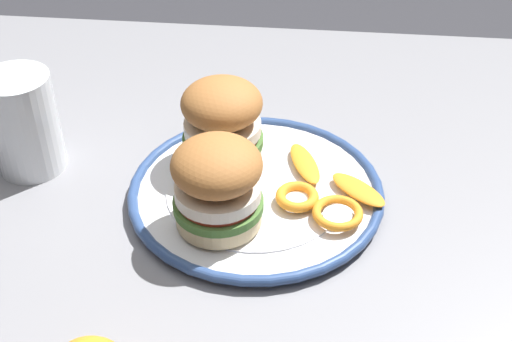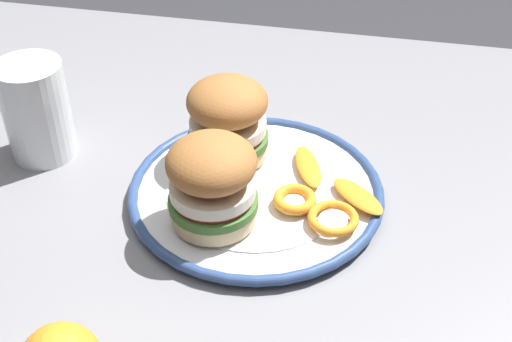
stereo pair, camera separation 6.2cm
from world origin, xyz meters
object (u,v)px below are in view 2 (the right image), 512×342
at_px(dining_table, 218,266).
at_px(dinner_plate, 256,192).
at_px(sandwich_half_left, 212,181).
at_px(sandwich_half_right, 229,119).
at_px(drinking_glass, 38,117).

xyz_separation_m(dining_table, dinner_plate, (-0.04, -0.01, 0.12)).
bearing_deg(sandwich_half_left, dinner_plate, -119.08).
height_order(dining_table, sandwich_half_left, sandwich_half_left).
height_order(sandwich_half_left, sandwich_half_right, same).
xyz_separation_m(dining_table, sandwich_half_left, (-0.01, 0.05, 0.17)).
distance_m(dinner_plate, drinking_glass, 0.28).
distance_m(dining_table, drinking_glass, 0.28).
xyz_separation_m(sandwich_half_left, drinking_glass, (0.24, -0.10, -0.02)).
distance_m(dinner_plate, sandwich_half_right, 0.09).
distance_m(sandwich_half_right, drinking_glass, 0.23).
bearing_deg(drinking_glass, sandwich_half_right, -175.31).
xyz_separation_m(sandwich_half_left, sandwich_half_right, (0.01, -0.11, 0.00)).
relative_size(dinner_plate, sandwich_half_left, 2.88).
distance_m(sandwich_half_left, drinking_glass, 0.26).
distance_m(sandwich_half_left, sandwich_half_right, 0.12).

